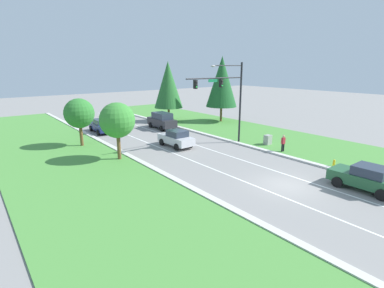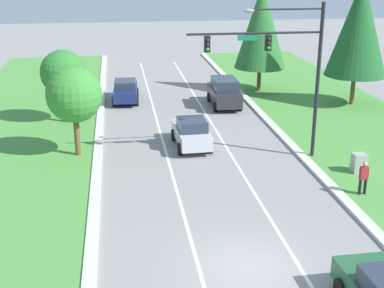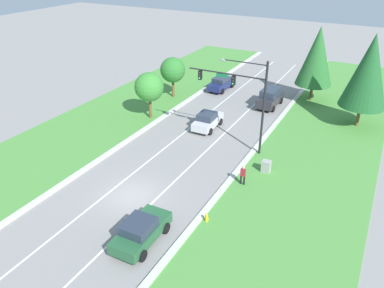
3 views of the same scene
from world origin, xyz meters
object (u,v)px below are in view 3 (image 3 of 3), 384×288
object	(u,v)px
forest_sedan	(141,231)
conifer_near_right_tree	(369,71)
conifer_far_right_tree	(317,56)
pedestrian	(243,175)
charcoal_suv	(270,97)
traffic_signal_mast	(242,92)
utility_cabinet	(266,167)
fire_hydrant	(207,218)
silver_sedan	(208,120)
oak_near_left_tree	(173,70)
navy_sedan	(221,83)
oak_far_left_tree	(149,87)

from	to	relation	value
forest_sedan	conifer_near_right_tree	distance (m)	26.87
conifer_far_right_tree	pedestrian	bearing A→B (deg)	-91.54
charcoal_suv	pedestrian	distance (m)	16.97
traffic_signal_mast	utility_cabinet	bearing A→B (deg)	-37.99
charcoal_suv	conifer_near_right_tree	distance (m)	10.78
pedestrian	conifer_far_right_tree	size ratio (longest dim) A/B	0.19
utility_cabinet	conifer_near_right_tree	xyz separation A→B (m)	(5.40, 13.02, 5.32)
pedestrian	conifer_near_right_tree	size ratio (longest dim) A/B	0.18
conifer_near_right_tree	traffic_signal_mast	bearing A→B (deg)	-130.61
fire_hydrant	conifer_near_right_tree	xyz separation A→B (m)	(6.90, 20.95, 5.51)
conifer_near_right_tree	forest_sedan	bearing A→B (deg)	-111.47
pedestrian	conifer_near_right_tree	world-z (taller)	conifer_near_right_tree
pedestrian	fire_hydrant	size ratio (longest dim) A/B	2.41
silver_sedan	oak_near_left_tree	world-z (taller)	oak_near_left_tree
silver_sedan	conifer_near_right_tree	xyz separation A→B (m)	(13.33, 7.71, 4.98)
navy_sedan	conifer_near_right_tree	world-z (taller)	conifer_near_right_tree
conifer_near_right_tree	fire_hydrant	bearing A→B (deg)	-108.24
fire_hydrant	conifer_far_right_tree	distance (m)	26.59
conifer_near_right_tree	oak_far_left_tree	distance (m)	21.65
traffic_signal_mast	forest_sedan	distance (m)	15.02
navy_sedan	fire_hydrant	bearing A→B (deg)	-65.16
utility_cabinet	fire_hydrant	xyz separation A→B (m)	(-1.50, -7.93, -0.19)
silver_sedan	oak_far_left_tree	size ratio (longest dim) A/B	0.84
charcoal_suv	conifer_near_right_tree	world-z (taller)	conifer_near_right_tree
traffic_signal_mast	oak_far_left_tree	bearing A→B (deg)	169.77
charcoal_suv	forest_sedan	xyz separation A→B (m)	(-0.05, -25.60, -0.21)
charcoal_suv	silver_sedan	xyz separation A→B (m)	(-3.72, -8.73, -0.22)
pedestrian	conifer_near_right_tree	xyz separation A→B (m)	(6.42, 15.64, 4.91)
charcoal_suv	navy_sedan	world-z (taller)	charcoal_suv
pedestrian	charcoal_suv	bearing A→B (deg)	-81.38
traffic_signal_mast	charcoal_suv	distance (m)	12.21
utility_cabinet	pedestrian	xyz separation A→B (m)	(-1.02, -2.62, 0.40)
utility_cabinet	fire_hydrant	world-z (taller)	utility_cabinet
oak_near_left_tree	traffic_signal_mast	bearing A→B (deg)	-35.51
silver_sedan	utility_cabinet	distance (m)	9.55
conifer_near_right_tree	conifer_far_right_tree	bearing A→B (deg)	138.75
conifer_near_right_tree	utility_cabinet	bearing A→B (deg)	-112.54
traffic_signal_mast	navy_sedan	xyz separation A→B (m)	(-8.03, 13.86, -4.68)
navy_sedan	fire_hydrant	size ratio (longest dim) A/B	6.75
fire_hydrant	oak_far_left_tree	distance (m)	18.34
traffic_signal_mast	navy_sedan	size ratio (longest dim) A/B	1.78
traffic_signal_mast	oak_far_left_tree	distance (m)	11.35
navy_sedan	forest_sedan	distance (m)	29.02
forest_sedan	conifer_near_right_tree	size ratio (longest dim) A/B	0.47
traffic_signal_mast	conifer_near_right_tree	size ratio (longest dim) A/B	0.89
charcoal_suv	fire_hydrant	bearing A→B (deg)	-81.84
utility_cabinet	forest_sedan	bearing A→B (deg)	-110.24
silver_sedan	charcoal_suv	bearing A→B (deg)	65.06
conifer_near_right_tree	oak_far_left_tree	world-z (taller)	conifer_near_right_tree
forest_sedan	utility_cabinet	size ratio (longest dim) A/B	4.14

